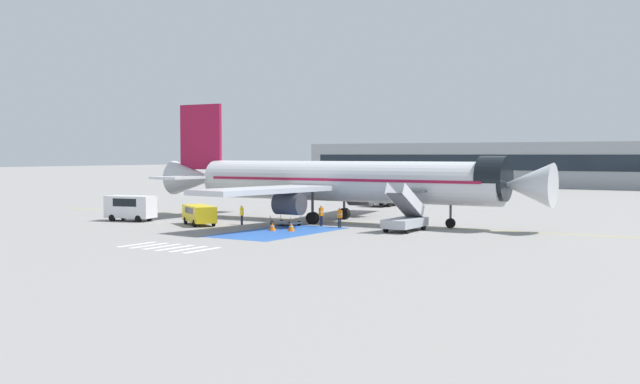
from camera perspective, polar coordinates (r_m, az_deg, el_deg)
name	(u,v)px	position (r m, az deg, el deg)	size (l,w,h in m)	color
ground_plane	(350,222)	(69.65, 2.33, -2.33)	(600.00, 600.00, 0.00)	gray
apron_leadline_yellow	(343,222)	(69.68, 1.79, -2.32)	(0.20, 74.04, 0.01)	gold
apron_stand_patch_blue	(279,232)	(61.02, -3.15, -3.06)	(6.37, 12.30, 0.01)	#2856A8
apron_walkway_bar_0	(137,244)	(54.18, -13.77, -3.90)	(0.44, 3.60, 0.01)	silver
apron_walkway_bar_1	(149,245)	(53.33, -12.87, -3.99)	(0.44, 3.60, 0.01)	silver
apron_walkway_bar_2	(162,247)	(52.49, -11.94, -4.09)	(0.44, 3.60, 0.01)	silver
apron_walkway_bar_3	(175,248)	(51.67, -10.98, -4.19)	(0.44, 3.60, 0.01)	silver
apron_walkway_bar_4	(188,249)	(50.86, -10.00, -4.30)	(0.44, 3.60, 0.01)	silver
apron_walkway_bar_5	(202,250)	(50.07, -8.98, -4.40)	(0.44, 3.60, 0.01)	silver
airliner	(337,181)	(69.76, 1.32, 0.84)	(39.87, 31.28, 11.51)	silver
boarding_stairs_forward	(405,219)	(61.97, 6.51, -2.06)	(2.33, 5.28, 4.07)	#ADB2BA
fuel_tanker	(393,191)	(93.80, 5.56, 0.11)	(2.90, 10.54, 3.58)	#38383D
service_van_0	(131,206)	(73.26, -14.24, -1.05)	(4.97, 3.01, 2.39)	silver
service_van_1	(199,213)	(67.75, -9.19, -1.60)	(5.09, 4.21, 1.74)	yellow
baggage_cart	(285,223)	(66.68, -2.65, -2.34)	(2.77, 1.82, 0.87)	gray
ground_crew_0	(321,214)	(66.01, 0.09, -1.67)	(0.29, 0.46, 1.86)	#191E38
ground_crew_1	(242,213)	(67.55, -5.98, -1.64)	(0.49, 0.42, 1.77)	#191E38
ground_crew_2	(340,216)	(64.69, 1.51, -1.85)	(0.48, 0.34, 1.71)	#2D2D33
traffic_cone_0	(291,227)	(61.76, -2.21, -2.67)	(0.62, 0.62, 0.69)	orange
traffic_cone_1	(272,226)	(62.19, -3.65, -2.64)	(0.62, 0.62, 0.69)	orange
terminal_building	(601,165)	(150.71, 20.65, 1.94)	(122.66, 12.10, 8.67)	#9EA3A8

